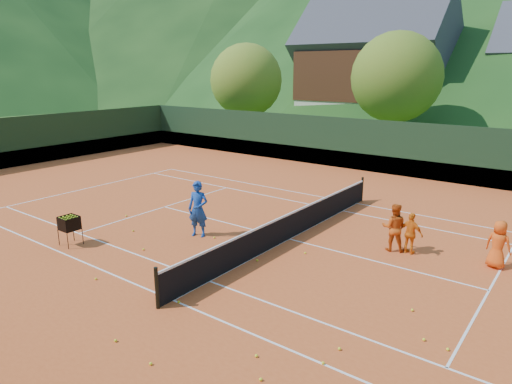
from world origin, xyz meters
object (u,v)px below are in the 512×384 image
Objects in this scene: student_b at (411,234)px; ball_hopper at (69,224)px; student_a at (394,227)px; student_c at (498,244)px; tennis_net at (289,225)px; chalet_left at (373,70)px; coach at (198,209)px.

student_b is 11.23m from ball_hopper.
student_a is 1.08× the size of student_c.
student_a is 0.13× the size of tennis_net.
chalet_left is (-4.39, 34.88, 4.88)m from ball_hopper.
ball_hopper is 35.50m from chalet_left.
tennis_net is at bearing 27.28° from student_c.
student_b is at bearing 167.45° from student_a.
student_c is (2.43, 0.49, 0.05)m from student_b.
student_b is (6.55, 2.91, -0.32)m from coach.
student_a is at bearing 5.73° from coach.
student_c is 6.47m from tennis_net.
coach reaches higher than tennis_net.
ball_hopper is at bearing -138.95° from tennis_net.
chalet_left is at bearing -56.24° from student_b.
student_b is (0.54, 0.07, -0.11)m from student_a.
chalet_left is at bearing -85.27° from student_a.
coach is 7.18m from student_b.
student_b is 0.10× the size of chalet_left.
student_c is (8.98, 3.40, -0.26)m from coach.
tennis_net is at bearing 11.55° from coach.
coach is at bearing 32.11° from student_b.
chalet_left reaches higher than tennis_net.
student_c is at bearing 1.17° from coach.
chalet_left is at bearing 108.43° from tennis_net.
student_a is 1.59× the size of ball_hopper.
student_c is 32.95m from chalet_left.
coach is 1.36× the size of student_c.
coach is 2.00× the size of ball_hopper.
tennis_net is 0.87× the size of chalet_left.
coach is at bearing -77.10° from chalet_left.
student_c reaches higher than tennis_net.
student_b is 0.93× the size of student_c.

